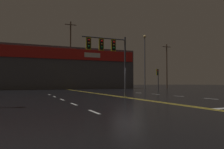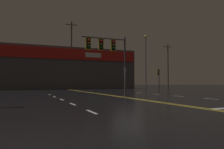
{
  "view_description": "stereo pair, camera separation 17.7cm",
  "coord_description": "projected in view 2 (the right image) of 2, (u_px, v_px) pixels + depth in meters",
  "views": [
    {
      "loc": [
        -8.16,
        -15.87,
        1.21
      ],
      "look_at": [
        0.0,
        3.15,
        2.0
      ],
      "focal_mm": 35.0,
      "sensor_mm": 36.0,
      "label": 1
    },
    {
      "loc": [
        -8.0,
        -15.93,
        1.21
      ],
      "look_at": [
        0.0,
        3.15,
        2.0
      ],
      "focal_mm": 35.0,
      "sensor_mm": 36.0,
      "label": 2
    }
  ],
  "objects": [
    {
      "name": "traffic_signal_corner_northeast",
      "position": [
        159.0,
        75.0,
        33.5
      ],
      "size": [
        0.42,
        0.36,
        3.35
      ],
      "color": "#38383D",
      "rests_on": "ground"
    },
    {
      "name": "streetlight_near_left",
      "position": [
        146.0,
        55.0,
        41.41
      ],
      "size": [
        0.56,
        0.56,
        10.34
      ],
      "color": "#59595E",
      "rests_on": "ground"
    },
    {
      "name": "building_backdrop",
      "position": [
        63.0,
        69.0,
        45.01
      ],
      "size": [
        28.1,
        10.23,
        7.97
      ],
      "color": "#4C4C51",
      "rests_on": "ground"
    },
    {
      "name": "utility_pole_row",
      "position": [
        64.0,
        57.0,
        40.6
      ],
      "size": [
        48.37,
        0.26,
        12.82
      ],
      "color": "#4C3828",
      "rests_on": "ground"
    },
    {
      "name": "traffic_signal_median",
      "position": [
        107.0,
        49.0,
        18.05
      ],
      "size": [
        3.88,
        0.36,
        5.15
      ],
      "color": "#38383D",
      "rests_on": "ground"
    },
    {
      "name": "road_markings",
      "position": [
        149.0,
        99.0,
        16.58
      ],
      "size": [
        15.61,
        60.0,
        0.01
      ],
      "color": "gold",
      "rests_on": "ground"
    },
    {
      "name": "ground_plane",
      "position": [
        127.0,
        98.0,
        17.73
      ],
      "size": [
        200.0,
        200.0,
        0.0
      ],
      "primitive_type": "plane",
      "color": "black"
    }
  ]
}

